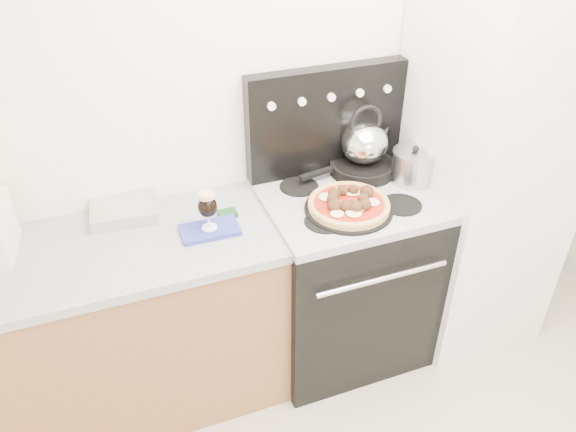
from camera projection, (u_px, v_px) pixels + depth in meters
name	position (u px, v px, depth m)	size (l,w,h in m)	color
room_shell	(464.00, 256.00, 1.62)	(3.52, 3.01, 2.52)	#B6B096
base_cabinet	(114.00, 334.00, 2.48)	(1.45, 0.60, 0.86)	brown
countertop	(94.00, 254.00, 2.23)	(1.48, 0.63, 0.04)	#9E9FA4
stove_body	(343.00, 278.00, 2.78)	(0.76, 0.65, 0.88)	black
cooktop	(349.00, 200.00, 2.52)	(0.76, 0.65, 0.04)	#ADADB2
backguard	(326.00, 120.00, 2.58)	(0.76, 0.08, 0.50)	black
fridge	(484.00, 166.00, 2.68)	(0.64, 0.68, 1.90)	silver
foil_sheet	(124.00, 211.00, 2.39)	(0.28, 0.20, 0.06)	white
oven_mitt	(210.00, 230.00, 2.31)	(0.24, 0.14, 0.02)	#2E38A0
beer_glass	(208.00, 210.00, 2.26)	(0.08, 0.08, 0.17)	black
pizza_pan	(349.00, 209.00, 2.41)	(0.38, 0.38, 0.01)	black
pizza	(349.00, 203.00, 2.39)	(0.35, 0.35, 0.05)	tan
skillet	(362.00, 167.00, 2.67)	(0.31, 0.31, 0.05)	black
tea_kettle	(365.00, 139.00, 2.58)	(0.22, 0.22, 0.24)	white
stock_pot	(413.00, 167.00, 2.58)	(0.19, 0.19, 0.14)	#ACACB6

